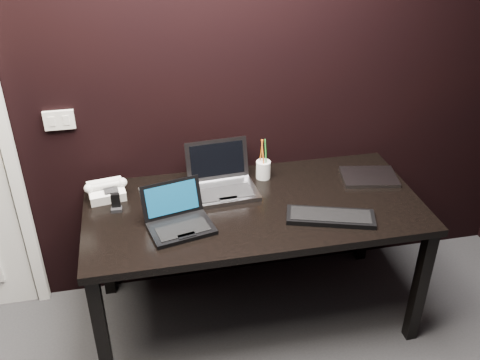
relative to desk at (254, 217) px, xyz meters
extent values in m
plane|color=black|center=(-0.30, 0.40, 0.64)|extent=(4.00, 0.00, 4.00)
cube|color=white|center=(-1.18, 0.37, 0.36)|extent=(0.06, 0.05, 2.11)
cube|color=silver|center=(-0.92, 0.39, 0.46)|extent=(0.15, 0.02, 0.10)
cube|color=silver|center=(-0.95, 0.38, 0.46)|extent=(0.03, 0.01, 0.05)
cube|color=silver|center=(-0.88, 0.38, 0.46)|extent=(0.03, 0.01, 0.05)
cube|color=black|center=(0.00, 0.00, 0.06)|extent=(1.70, 0.80, 0.04)
cube|color=black|center=(-0.80, -0.35, -0.31)|extent=(0.06, 0.06, 0.70)
cube|color=black|center=(0.80, -0.35, -0.31)|extent=(0.06, 0.06, 0.70)
cube|color=black|center=(-0.80, 0.35, -0.31)|extent=(0.06, 0.06, 0.70)
cube|color=black|center=(0.80, 0.35, -0.31)|extent=(0.06, 0.06, 0.70)
cube|color=black|center=(-0.39, -0.15, 0.09)|extent=(0.33, 0.26, 0.02)
cube|color=black|center=(-0.38, -0.17, 0.10)|extent=(0.26, 0.16, 0.00)
cube|color=black|center=(-0.37, -0.22, 0.10)|extent=(0.09, 0.05, 0.00)
cube|color=black|center=(-0.41, -0.02, 0.18)|extent=(0.30, 0.12, 0.17)
cube|color=#0A334F|center=(-0.41, -0.03, 0.18)|extent=(0.26, 0.10, 0.14)
cube|color=gray|center=(-0.13, 0.13, 0.09)|extent=(0.35, 0.27, 0.02)
cube|color=black|center=(-0.13, 0.10, 0.10)|extent=(0.28, 0.15, 0.00)
cube|color=gray|center=(-0.12, 0.04, 0.10)|extent=(0.10, 0.05, 0.00)
cube|color=gray|center=(-0.14, 0.28, 0.21)|extent=(0.34, 0.09, 0.21)
cube|color=black|center=(-0.14, 0.28, 0.21)|extent=(0.29, 0.07, 0.17)
cube|color=black|center=(0.33, -0.20, 0.09)|extent=(0.45, 0.27, 0.02)
cube|color=black|center=(0.33, -0.20, 0.10)|extent=(0.40, 0.23, 0.00)
cube|color=gray|center=(0.67, 0.13, 0.09)|extent=(0.33, 0.26, 0.02)
cube|color=white|center=(-0.73, 0.23, 0.11)|extent=(0.20, 0.19, 0.08)
cylinder|color=silver|center=(-0.73, 0.22, 0.15)|extent=(0.17, 0.06, 0.04)
sphere|color=white|center=(-0.81, 0.20, 0.15)|extent=(0.06, 0.06, 0.05)
sphere|color=white|center=(-0.65, 0.23, 0.15)|extent=(0.06, 0.06, 0.05)
cube|color=black|center=(-0.70, 0.19, 0.14)|extent=(0.08, 0.06, 0.01)
cube|color=black|center=(-0.68, 0.10, 0.12)|extent=(0.04, 0.02, 0.09)
cube|color=black|center=(-0.68, 0.08, 0.09)|extent=(0.06, 0.04, 0.02)
cylinder|color=silver|center=(0.11, 0.25, 0.13)|extent=(0.09, 0.09, 0.10)
cylinder|color=#C96112|center=(0.10, 0.26, 0.24)|extent=(0.01, 0.03, 0.15)
cylinder|color=#217C27|center=(0.12, 0.25, 0.24)|extent=(0.01, 0.02, 0.15)
cylinder|color=black|center=(0.11, 0.27, 0.24)|extent=(0.01, 0.02, 0.15)
cylinder|color=#DC5C14|center=(0.10, 0.25, 0.24)|extent=(0.02, 0.04, 0.15)
camera|label=1|loc=(-0.53, -2.20, 1.57)|focal=40.00mm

